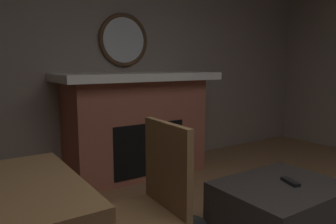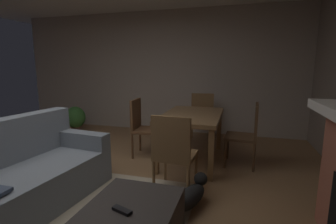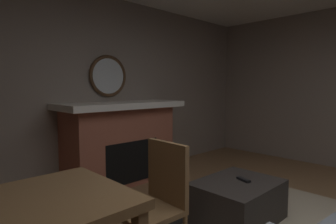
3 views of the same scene
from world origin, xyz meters
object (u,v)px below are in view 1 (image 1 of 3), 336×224
at_px(fireplace, 137,124).
at_px(round_wall_mirror, 124,40).
at_px(ottoman_coffee_table, 280,212).
at_px(tv_remote, 290,182).
at_px(dining_chair_west, 150,198).

xyz_separation_m(fireplace, round_wall_mirror, (0.00, -0.29, 0.93)).
xyz_separation_m(fireplace, ottoman_coffee_table, (-0.18, 1.79, -0.38)).
distance_m(tv_remote, dining_chair_west, 1.10).
relative_size(tv_remote, dining_chair_west, 0.17).
distance_m(round_wall_mirror, tv_remote, 2.38).
distance_m(ottoman_coffee_table, tv_remote, 0.23).
xyz_separation_m(fireplace, tv_remote, (-0.24, 1.82, -0.16)).
xyz_separation_m(round_wall_mirror, ottoman_coffee_table, (-0.18, 2.08, -1.31)).
bearing_deg(fireplace, round_wall_mirror, -90.00).
height_order(fireplace, ottoman_coffee_table, fireplace).
height_order(fireplace, round_wall_mirror, round_wall_mirror).
bearing_deg(ottoman_coffee_table, round_wall_mirror, -85.03).
xyz_separation_m(round_wall_mirror, tv_remote, (-0.24, 2.11, -1.09)).
bearing_deg(ottoman_coffee_table, fireplace, -84.24).
relative_size(fireplace, tv_remote, 10.98).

